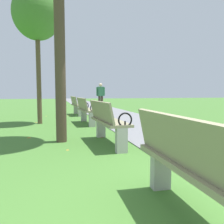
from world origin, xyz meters
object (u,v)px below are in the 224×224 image
park_bench_1 (197,168)px  pedestrian_walking (101,95)px  park_bench_2 (107,121)px  tree_2 (37,14)px  park_bench_3 (86,110)px  park_bench_4 (77,105)px

park_bench_1 → pedestrian_walking: pedestrian_walking is taller
park_bench_2 → pedestrian_walking: bearing=79.2°
park_bench_2 → tree_2: bearing=113.2°
park_bench_1 → park_bench_3: 6.15m
tree_2 → park_bench_3: bearing=-16.7°
park_bench_3 → tree_2: 3.58m
park_bench_1 → tree_2: bearing=103.2°
park_bench_1 → park_bench_4: size_ratio=0.99×
park_bench_4 → tree_2: 4.46m
tree_2 → park_bench_4: bearing=60.3°
park_bench_1 → park_bench_3: bearing=90.0°
pedestrian_walking → tree_2: bearing=-122.0°
park_bench_2 → park_bench_4: same height
park_bench_1 → pedestrian_walking: (1.68, 11.76, 0.44)m
park_bench_1 → park_bench_2: 3.01m
park_bench_1 → park_bench_3: (0.00, 6.15, 0.00)m
pedestrian_walking → park_bench_1: bearing=-98.1°
park_bench_4 → pedestrian_walking: size_ratio=1.00×
tree_2 → pedestrian_walking: bearing=58.0°
park_bench_2 → park_bench_4: size_ratio=1.00×
park_bench_2 → park_bench_1: bearing=-90.0°
park_bench_3 → tree_2: tree_2 is taller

